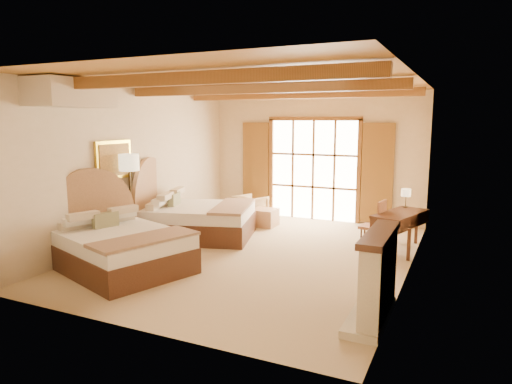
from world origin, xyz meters
The scene contains 19 objects.
floor centered at (0.00, 0.00, 0.00)m, with size 7.00×7.00×0.00m, color tan.
wall_back centered at (0.00, 3.50, 1.60)m, with size 5.50×5.50×0.00m, color beige.
wall_left centered at (-2.75, 0.00, 1.60)m, with size 7.00×7.00×0.00m, color beige.
wall_right centered at (2.75, 0.00, 1.60)m, with size 7.00×7.00×0.00m, color beige.
ceiling centered at (0.00, 0.00, 3.20)m, with size 7.00×7.00×0.00m, color #BB7B37.
ceiling_beams centered at (0.00, 0.00, 3.08)m, with size 5.39×4.60×0.18m, color brown, non-canonical shape.
french_doors centered at (0.00, 3.44, 1.25)m, with size 3.95×0.08×2.60m.
fireplace centered at (2.60, -2.00, 0.51)m, with size 0.46×1.40×1.16m.
painting centered at (-2.70, -0.75, 1.75)m, with size 0.06×0.95×0.75m.
canopy_valance centered at (-2.40, -2.00, 2.95)m, with size 0.70×1.40×0.45m, color beige.
bed_near centered at (-1.83, -1.81, 0.44)m, with size 2.71×2.29×1.45m.
bed_far centered at (-1.85, 0.62, 0.45)m, with size 2.72×2.27×1.50m.
nightstand centered at (-2.50, -0.86, 0.31)m, with size 0.51×0.51×0.61m, color #4F2E1F.
floor_lamp centered at (-2.50, -0.56, 1.58)m, with size 0.39×0.39×1.86m.
armchair centered at (-1.36, 2.56, 0.32)m, with size 0.69×0.71×0.65m, color tan.
ottoman centered at (-0.79, 2.18, 0.21)m, with size 0.56×0.56×0.41m, color #AF7E54.
desk centered at (2.43, 1.42, 0.40)m, with size 0.98×1.50×0.75m.
desk_chair centered at (1.93, 1.33, 0.30)m, with size 0.49×0.48×0.97m.
desk_lamp centered at (2.44, 2.02, 1.04)m, with size 0.19×0.19×0.38m.
Camera 1 is at (3.53, -7.61, 2.52)m, focal length 32.00 mm.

